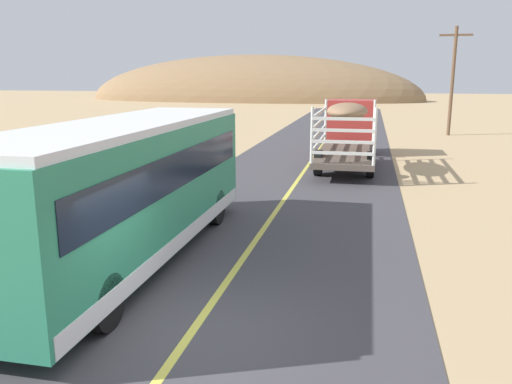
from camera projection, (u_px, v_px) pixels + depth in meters
ground_plane at (194, 330)px, 8.76m from camera, size 240.00×240.00×0.00m
road_surface at (194, 330)px, 8.76m from camera, size 8.00×120.00×0.02m
road_centre_line at (194, 329)px, 8.76m from camera, size 0.16×117.60×0.00m
livestock_truck at (350, 125)px, 25.87m from camera, size 2.53×9.70×3.02m
bus at (127, 187)px, 11.70m from camera, size 2.54×10.00×3.21m
power_pole_mid at (453, 78)px, 36.20m from camera, size 2.20×0.24×7.51m
distant_hill at (251, 100)px, 88.30m from camera, size 57.51×21.13×15.09m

